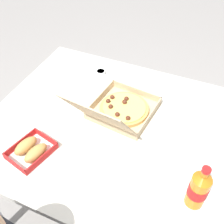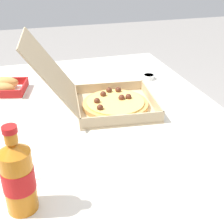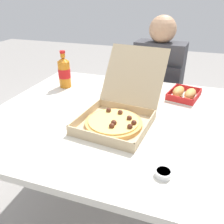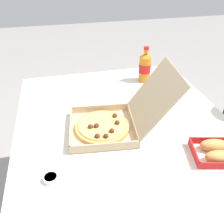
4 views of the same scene
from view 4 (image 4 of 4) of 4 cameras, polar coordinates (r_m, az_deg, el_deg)
ground_plane at (r=1.72m, az=2.45°, el=-23.78°), size 10.00×10.00×0.00m
dining_table at (r=1.19m, az=3.26°, el=-6.23°), size 1.27×1.04×0.76m
pizza_box_open at (r=1.09m, az=-0.15°, el=-2.44°), size 0.35×0.50×0.29m
bread_side_box at (r=1.06m, az=23.96°, el=-8.77°), size 0.19×0.22×0.06m
cola_bottle at (r=1.52m, az=7.93°, el=10.69°), size 0.07×0.07×0.22m
paper_menu at (r=1.41m, az=11.38°, el=4.06°), size 0.21×0.15×0.00m
dipping_sauce_cup at (r=0.93m, az=-14.58°, el=-15.17°), size 0.06×0.06×0.02m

